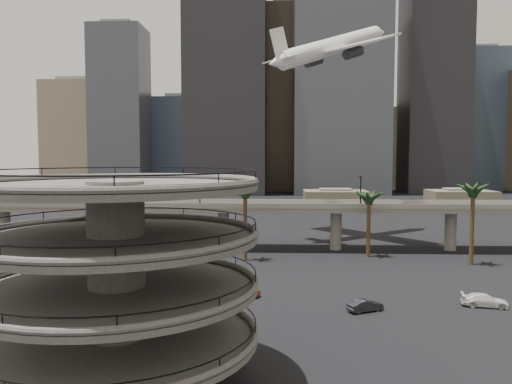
{
  "coord_description": "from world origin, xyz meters",
  "views": [
    {
      "loc": [
        -0.54,
        -41.82,
        18.15
      ],
      "look_at": [
        -3.46,
        28.0,
        13.13
      ],
      "focal_mm": 35.0,
      "sensor_mm": 36.0,
      "label": 1
    }
  ],
  "objects_px": {
    "car_c": "(485,300)",
    "overpass": "(279,212)",
    "airborne_jet": "(332,48)",
    "car_b": "(365,305)",
    "car_a": "(242,290)",
    "parking_ramp": "(117,263)"
  },
  "relations": [
    {
      "from": "car_c",
      "to": "overpass",
      "type": "bearing_deg",
      "value": 44.02
    },
    {
      "from": "airborne_jet",
      "to": "car_c",
      "type": "relative_size",
      "value": 5.81
    },
    {
      "from": "car_b",
      "to": "overpass",
      "type": "bearing_deg",
      "value": -11.41
    },
    {
      "from": "car_a",
      "to": "car_b",
      "type": "relative_size",
      "value": 1.12
    },
    {
      "from": "overpass",
      "to": "airborne_jet",
      "type": "xyz_separation_m",
      "value": [
        11.47,
        15.72,
        34.74
      ]
    },
    {
      "from": "car_b",
      "to": "car_c",
      "type": "height_order",
      "value": "car_c"
    },
    {
      "from": "airborne_jet",
      "to": "car_a",
      "type": "bearing_deg",
      "value": -148.32
    },
    {
      "from": "overpass",
      "to": "car_c",
      "type": "bearing_deg",
      "value": -56.06
    },
    {
      "from": "parking_ramp",
      "to": "car_c",
      "type": "xyz_separation_m",
      "value": [
        37.62,
        22.41,
        -9.06
      ]
    },
    {
      "from": "car_a",
      "to": "car_c",
      "type": "xyz_separation_m",
      "value": [
        29.65,
        -3.41,
        -0.06
      ]
    },
    {
      "from": "parking_ramp",
      "to": "airborne_jet",
      "type": "xyz_separation_m",
      "value": [
        24.47,
        74.72,
        32.24
      ]
    },
    {
      "from": "parking_ramp",
      "to": "airborne_jet",
      "type": "relative_size",
      "value": 0.72
    },
    {
      "from": "overpass",
      "to": "car_b",
      "type": "bearing_deg",
      "value": -75.86
    },
    {
      "from": "overpass",
      "to": "car_b",
      "type": "relative_size",
      "value": 30.0
    },
    {
      "from": "overpass",
      "to": "car_b",
      "type": "distance_m",
      "value": 40.86
    },
    {
      "from": "airborne_jet",
      "to": "car_b",
      "type": "xyz_separation_m",
      "value": [
        -1.62,
        -54.82,
        -41.37
      ]
    },
    {
      "from": "parking_ramp",
      "to": "car_b",
      "type": "height_order",
      "value": "parking_ramp"
    },
    {
      "from": "car_b",
      "to": "car_c",
      "type": "relative_size",
      "value": 0.81
    },
    {
      "from": "parking_ramp",
      "to": "car_b",
      "type": "distance_m",
      "value": 31.64
    },
    {
      "from": "parking_ramp",
      "to": "overpass",
      "type": "relative_size",
      "value": 0.17
    },
    {
      "from": "parking_ramp",
      "to": "car_b",
      "type": "xyz_separation_m",
      "value": [
        22.85,
        19.9,
        -9.12
      ]
    },
    {
      "from": "overpass",
      "to": "car_a",
      "type": "height_order",
      "value": "overpass"
    }
  ]
}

